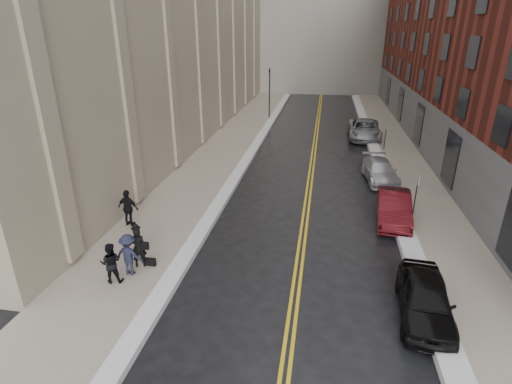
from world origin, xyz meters
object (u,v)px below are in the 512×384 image
at_px(car_black, 425,299).
at_px(pedestrian_a, 111,263).
at_px(car_silver_near, 380,171).
at_px(car_silver_far, 364,129).
at_px(pedestrian_main, 138,247).
at_px(pedestrian_b, 129,255).
at_px(pedestrian_c, 128,208).
at_px(car_maroon, 394,208).

xyz_separation_m(car_black, pedestrian_a, (-11.09, -0.12, 0.25)).
relative_size(car_silver_near, car_silver_far, 0.77).
relative_size(car_black, pedestrian_main, 2.41).
xyz_separation_m(car_silver_near, pedestrian_b, (-10.66, -12.54, 0.35)).
relative_size(car_silver_near, pedestrian_a, 2.77).
height_order(car_silver_far, pedestrian_c, pedestrian_c).
bearing_deg(pedestrian_main, pedestrian_b, 61.87).
bearing_deg(car_silver_near, pedestrian_main, -137.33).
distance_m(car_maroon, pedestrian_b, 12.63).
relative_size(car_maroon, pedestrian_b, 2.62).
distance_m(car_black, car_silver_near, 13.02).
distance_m(car_black, pedestrian_b, 10.68).
height_order(pedestrian_b, pedestrian_c, pedestrian_c).
relative_size(car_maroon, pedestrian_a, 2.75).
bearing_deg(car_silver_near, pedestrian_b, -136.37).
xyz_separation_m(pedestrian_main, pedestrian_a, (-0.55, -1.15, -0.05)).
distance_m(pedestrian_a, pedestrian_b, 0.73).
distance_m(car_silver_near, pedestrian_c, 15.30).
height_order(car_black, pedestrian_main, pedestrian_main).
bearing_deg(pedestrian_a, car_black, 166.83).
relative_size(car_silver_far, pedestrian_main, 3.40).
bearing_deg(car_black, car_maroon, 94.79).
bearing_deg(pedestrian_main, car_silver_near, -147.16).
height_order(car_black, car_silver_near, car_black).
distance_m(car_silver_near, car_silver_far, 10.56).
height_order(pedestrian_a, pedestrian_c, pedestrian_c).
distance_m(pedestrian_main, pedestrian_a, 1.27).
relative_size(car_silver_near, pedestrian_c, 2.45).
relative_size(car_black, car_silver_near, 0.92).
xyz_separation_m(car_maroon, pedestrian_b, (-10.66, -6.76, 0.26)).
height_order(car_maroon, pedestrian_c, pedestrian_c).
bearing_deg(pedestrian_a, car_maroon, -160.24).
bearing_deg(pedestrian_a, pedestrian_c, -85.29).
bearing_deg(pedestrian_main, car_black, 158.59).
distance_m(car_black, car_maroon, 7.23).
relative_size(car_silver_far, pedestrian_a, 3.61).
bearing_deg(pedestrian_c, pedestrian_a, 116.94).
distance_m(car_black, pedestrian_c, 13.28).
bearing_deg(car_silver_near, car_maroon, -96.00).
relative_size(pedestrian_b, pedestrian_c, 0.93).
bearing_deg(car_maroon, car_black, -85.00).
xyz_separation_m(car_silver_far, pedestrian_main, (-10.37, -22.54, 0.20)).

